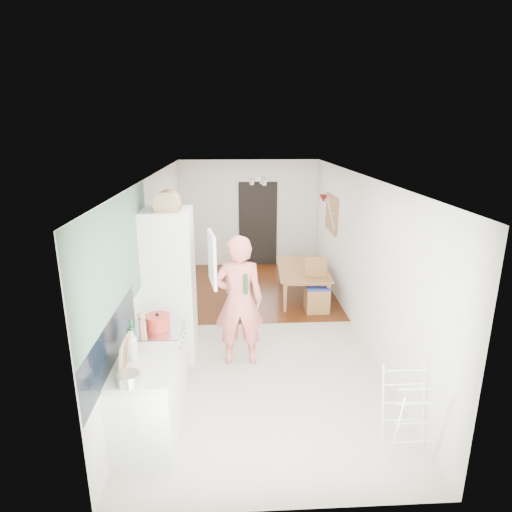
{
  "coord_description": "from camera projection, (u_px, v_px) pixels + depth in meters",
  "views": [
    {
      "loc": [
        -0.38,
        -6.4,
        3.17
      ],
      "look_at": [
        -0.02,
        0.2,
        1.2
      ],
      "focal_mm": 30.0,
      "sensor_mm": 36.0,
      "label": 1
    }
  ],
  "objects": [
    {
      "name": "room_shell",
      "position": [
        258.0,
        256.0,
        6.69
      ],
      "size": [
        3.2,
        7.0,
        2.5
      ],
      "primitive_type": null,
      "color": "white",
      "rests_on": "ground"
    },
    {
      "name": "floor",
      "position": [
        258.0,
        329.0,
        7.05
      ],
      "size": [
        3.2,
        7.0,
        0.01
      ],
      "primitive_type": "cube",
      "color": "beige",
      "rests_on": "ground"
    },
    {
      "name": "wood_floor_overlay",
      "position": [
        253.0,
        289.0,
        8.82
      ],
      "size": [
        3.2,
        3.3,
        0.01
      ],
      "primitive_type": "cube",
      "color": "#60270E",
      "rests_on": "room_shell"
    },
    {
      "name": "sage_wall_panel",
      "position": [
        119.0,
        259.0,
        4.52
      ],
      "size": [
        0.02,
        3.0,
        1.3
      ],
      "primitive_type": "cube",
      "color": "slate",
      "rests_on": "room_shell"
    },
    {
      "name": "tile_splashback",
      "position": [
        112.0,
        343.0,
        4.2
      ],
      "size": [
        0.02,
        1.9,
        0.5
      ],
      "primitive_type": "cube",
      "color": "black",
      "rests_on": "room_shell"
    },
    {
      "name": "doorway_recess",
      "position": [
        258.0,
        224.0,
        10.1
      ],
      "size": [
        0.9,
        0.04,
        2.0
      ],
      "primitive_type": "cube",
      "color": "black",
      "rests_on": "room_shell"
    },
    {
      "name": "base_cabinet",
      "position": [
        147.0,
        405.0,
        4.42
      ],
      "size": [
        0.6,
        0.9,
        0.86
      ],
      "primitive_type": "cube",
      "color": "white",
      "rests_on": "room_shell"
    },
    {
      "name": "worktop",
      "position": [
        144.0,
        365.0,
        4.29
      ],
      "size": [
        0.62,
        0.92,
        0.06
      ],
      "primitive_type": "cube",
      "color": "beige",
      "rests_on": "room_shell"
    },
    {
      "name": "range_cooker",
      "position": [
        159.0,
        365.0,
        5.13
      ],
      "size": [
        0.6,
        0.6,
        0.88
      ],
      "primitive_type": "cube",
      "color": "white",
      "rests_on": "room_shell"
    },
    {
      "name": "cooker_top",
      "position": [
        156.0,
        331.0,
        5.0
      ],
      "size": [
        0.6,
        0.6,
        0.04
      ],
      "primitive_type": "cube",
      "color": "silver",
      "rests_on": "room_shell"
    },
    {
      "name": "fridge_housing",
      "position": [
        170.0,
        286.0,
        5.93
      ],
      "size": [
        0.66,
        0.66,
        2.15
      ],
      "primitive_type": "cube",
      "color": "white",
      "rests_on": "room_shell"
    },
    {
      "name": "fridge_door",
      "position": [
        212.0,
        259.0,
        5.54
      ],
      "size": [
        0.14,
        0.56,
        0.7
      ],
      "primitive_type": "cube",
      "rotation": [
        0.0,
        0.0,
        -1.4
      ],
      "color": "white",
      "rests_on": "room_shell"
    },
    {
      "name": "fridge_interior",
      "position": [
        191.0,
        253.0,
        5.81
      ],
      "size": [
        0.02,
        0.52,
        0.66
      ],
      "primitive_type": "cube",
      "color": "white",
      "rests_on": "room_shell"
    },
    {
      "name": "pinboard",
      "position": [
        332.0,
        214.0,
        8.5
      ],
      "size": [
        0.03,
        0.9,
        0.7
      ],
      "primitive_type": "cube",
      "color": "#AC7F54",
      "rests_on": "room_shell"
    },
    {
      "name": "pinboard_frame",
      "position": [
        331.0,
        214.0,
        8.5
      ],
      "size": [
        0.0,
        0.94,
        0.74
      ],
      "primitive_type": "cube",
      "color": "#8F5D31",
      "rests_on": "room_shell"
    },
    {
      "name": "wall_sconce",
      "position": [
        323.0,
        198.0,
        9.07
      ],
      "size": [
        0.18,
        0.18,
        0.16
      ],
      "primitive_type": "cone",
      "color": "maroon",
      "rests_on": "room_shell"
    },
    {
      "name": "person",
      "position": [
        239.0,
        290.0,
        5.76
      ],
      "size": [
        0.8,
        0.54,
        2.18
      ],
      "primitive_type": "imported",
      "rotation": [
        0.0,
        0.0,
        3.16
      ],
      "color": "#F07669",
      "rests_on": "floor"
    },
    {
      "name": "dining_table",
      "position": [
        304.0,
        285.0,
        8.34
      ],
      "size": [
        0.87,
        1.47,
        0.5
      ],
      "primitive_type": "imported",
      "rotation": [
        0.0,
        0.0,
        1.52
      ],
      "color": "#8F5D31",
      "rests_on": "floor"
    },
    {
      "name": "dining_chair",
      "position": [
        317.0,
        286.0,
        7.61
      ],
      "size": [
        0.41,
        0.41,
        0.96
      ],
      "primitive_type": null,
      "rotation": [
        0.0,
        0.0,
        -0.0
      ],
      "color": "#8F5D31",
      "rests_on": "floor"
    },
    {
      "name": "stool",
      "position": [
        238.0,
        300.0,
        7.72
      ],
      "size": [
        0.3,
        0.3,
        0.4
      ],
      "primitive_type": null,
      "rotation": [
        0.0,
        0.0,
        0.01
      ],
      "color": "#8F5D31",
      "rests_on": "floor"
    },
    {
      "name": "grey_drape",
      "position": [
        237.0,
        285.0,
        7.65
      ],
      "size": [
        0.42,
        0.42,
        0.18
      ],
      "primitive_type": "cube",
      "rotation": [
        0.0,
        0.0,
        0.05
      ],
      "color": "slate",
      "rests_on": "stool"
    },
    {
      "name": "drying_rack",
      "position": [
        411.0,
        416.0,
        4.23
      ],
      "size": [
        0.45,
        0.41,
        0.88
      ],
      "primitive_type": null,
      "rotation": [
        0.0,
        0.0,
        -0.01
      ],
      "color": "white",
      "rests_on": "floor"
    },
    {
      "name": "bread_bin",
      "position": [
        167.0,
        203.0,
        5.54
      ],
      "size": [
        0.4,
        0.38,
        0.18
      ],
      "primitive_type": null,
      "rotation": [
        0.0,
        0.0,
        0.18
      ],
      "color": "tan",
      "rests_on": "fridge_housing"
    },
    {
      "name": "red_casserole",
      "position": [
        158.0,
        322.0,
        4.99
      ],
      "size": [
        0.31,
        0.31,
        0.17
      ],
      "primitive_type": "cylinder",
      "rotation": [
        0.0,
        0.0,
        0.09
      ],
      "color": "red",
      "rests_on": "cooker_top"
    },
    {
      "name": "steel_pan",
      "position": [
        129.0,
        379.0,
        3.91
      ],
      "size": [
        0.22,
        0.22,
        0.11
      ],
      "primitive_type": "cylinder",
      "rotation": [
        0.0,
        0.0,
        -0.04
      ],
      "color": "silver",
      "rests_on": "worktop"
    },
    {
      "name": "held_bottle",
      "position": [
        246.0,
        284.0,
        5.58
      ],
      "size": [
        0.06,
        0.06,
        0.27
      ],
      "primitive_type": "cylinder",
      "color": "#1C4426",
      "rests_on": "person"
    },
    {
      "name": "bottle_a",
      "position": [
        133.0,
        341.0,
        4.37
      ],
      "size": [
        0.09,
        0.09,
        0.32
      ],
      "primitive_type": "cylinder",
      "rotation": [
        0.0,
        0.0,
        -0.16
      ],
      "color": "#1C4426",
      "rests_on": "worktop"
    },
    {
      "name": "bottle_b",
      "position": [
        129.0,
        347.0,
        4.33
      ],
      "size": [
        0.06,
        0.06,
        0.25
      ],
      "primitive_type": "cylinder",
      "rotation": [
        0.0,
        0.0,
        0.08
      ],
      "color": "#1C4426",
      "rests_on": "worktop"
    },
    {
      "name": "bottle_c",
      "position": [
        132.0,
        348.0,
        4.32
      ],
      "size": [
        0.11,
        0.11,
        0.24
      ],
      "primitive_type": "cylinder",
      "rotation": [
        0.0,
        0.0,
        -0.07
      ],
      "color": "beige",
      "rests_on": "worktop"
    },
    {
      "name": "pepper_mill_front",
      "position": [
        142.0,
        329.0,
        4.74
      ],
      "size": [
        0.07,
        0.07,
        0.24
      ],
      "primitive_type": "cylinder",
      "rotation": [
        0.0,
        0.0,
        0.04
      ],
      "color": "tan",
      "rests_on": "worktop"
    },
    {
      "name": "pepper_mill_back",
      "position": [
        144.0,
        329.0,
        4.75
      ],
      "size": [
        0.07,
        0.07,
        0.22
      ],
      "primitive_type": "cylinder",
      "rotation": [
        0.0,
        0.0,
        -0.31
      ],
      "color": "tan",
      "rests_on": "worktop"
    },
    {
      "name": "chopping_boards",
      "position": [
        124.0,
        355.0,
        4.1
      ],
      "size": [
        0.09,
        0.25,
        0.34
      ],
      "primitive_type": null,
      "rotation": [
        0.0,
        0.0,
        -0.21
      ],
      "color": "tan",
      "rests_on": "worktop"
    }
  ]
}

